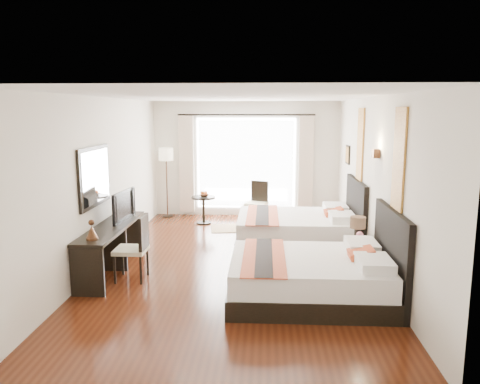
# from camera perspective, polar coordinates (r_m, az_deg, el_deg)

# --- Properties ---
(floor) EXTENTS (4.50, 7.50, 0.01)m
(floor) POSITION_cam_1_polar(r_m,az_deg,el_deg) (8.10, -0.42, -8.70)
(floor) COLOR #3B170A
(floor) RESTS_ON ground
(ceiling) EXTENTS (4.50, 7.50, 0.02)m
(ceiling) POSITION_cam_1_polar(r_m,az_deg,el_deg) (7.68, -0.44, 11.48)
(ceiling) COLOR white
(ceiling) RESTS_ON wall_headboard
(wall_headboard) EXTENTS (0.01, 7.50, 2.80)m
(wall_headboard) POSITION_cam_1_polar(r_m,az_deg,el_deg) (7.95, 15.95, 1.00)
(wall_headboard) COLOR silver
(wall_headboard) RESTS_ON floor
(wall_desk) EXTENTS (0.01, 7.50, 2.80)m
(wall_desk) POSITION_cam_1_polar(r_m,az_deg,el_deg) (8.22, -16.26, 1.26)
(wall_desk) COLOR silver
(wall_desk) RESTS_ON floor
(wall_window) EXTENTS (4.50, 0.01, 2.80)m
(wall_window) POSITION_cam_1_polar(r_m,az_deg,el_deg) (11.48, 0.74, 4.01)
(wall_window) COLOR silver
(wall_window) RESTS_ON floor
(wall_entry) EXTENTS (4.50, 0.01, 2.80)m
(wall_entry) POSITION_cam_1_polar(r_m,az_deg,el_deg) (4.12, -3.72, -6.75)
(wall_entry) COLOR silver
(wall_entry) RESTS_ON floor
(window_glass) EXTENTS (2.40, 0.02, 2.20)m
(window_glass) POSITION_cam_1_polar(r_m,az_deg,el_deg) (11.47, 0.74, 3.51)
(window_glass) COLOR white
(window_glass) RESTS_ON wall_window
(sheer_curtain) EXTENTS (2.30, 0.02, 2.10)m
(sheer_curtain) POSITION_cam_1_polar(r_m,az_deg,el_deg) (11.41, 0.73, 3.47)
(sheer_curtain) COLOR white
(sheer_curtain) RESTS_ON wall_window
(drape_left) EXTENTS (0.35, 0.14, 2.35)m
(drape_left) POSITION_cam_1_polar(r_m,az_deg,el_deg) (11.53, -6.52, 3.37)
(drape_left) COLOR #BAA690
(drape_left) RESTS_ON floor
(drape_right) EXTENTS (0.35, 0.14, 2.35)m
(drape_right) POSITION_cam_1_polar(r_m,az_deg,el_deg) (11.41, 8.03, 3.27)
(drape_right) COLOR #BAA690
(drape_right) RESTS_ON floor
(art_panel_near) EXTENTS (0.03, 0.50, 1.35)m
(art_panel_near) POSITION_cam_1_polar(r_m,az_deg,el_deg) (6.49, 18.82, 3.82)
(art_panel_near) COLOR maroon
(art_panel_near) RESTS_ON wall_headboard
(art_panel_far) EXTENTS (0.03, 0.50, 1.35)m
(art_panel_far) POSITION_cam_1_polar(r_m,az_deg,el_deg) (8.98, 14.45, 5.58)
(art_panel_far) COLOR maroon
(art_panel_far) RESTS_ON wall_headboard
(wall_sconce) EXTENTS (0.10, 0.14, 0.14)m
(wall_sconce) POSITION_cam_1_polar(r_m,az_deg,el_deg) (7.58, 16.23, 4.53)
(wall_sconce) COLOR #422817
(wall_sconce) RESTS_ON wall_headboard
(mirror_frame) EXTENTS (0.04, 1.25, 0.95)m
(mirror_frame) POSITION_cam_1_polar(r_m,az_deg,el_deg) (7.73, -17.33, 1.81)
(mirror_frame) COLOR black
(mirror_frame) RESTS_ON wall_desk
(mirror_glass) EXTENTS (0.01, 1.12, 0.82)m
(mirror_glass) POSITION_cam_1_polar(r_m,az_deg,el_deg) (7.72, -17.16, 1.81)
(mirror_glass) COLOR white
(mirror_glass) RESTS_ON mirror_frame
(bed_near) EXTENTS (2.24, 1.75, 1.27)m
(bed_near) POSITION_cam_1_polar(r_m,az_deg,el_deg) (6.65, 9.19, -10.01)
(bed_near) COLOR black
(bed_near) RESTS_ON floor
(bed_far) EXTENTS (2.30, 1.79, 1.30)m
(bed_far) POSITION_cam_1_polar(r_m,az_deg,el_deg) (9.09, 7.36, -4.46)
(bed_far) COLOR black
(bed_far) RESTS_ON floor
(nightstand) EXTENTS (0.37, 0.46, 0.44)m
(nightstand) POSITION_cam_1_polar(r_m,az_deg,el_deg) (7.87, 14.16, -7.84)
(nightstand) COLOR black
(nightstand) RESTS_ON floor
(table_lamp) EXTENTS (0.25, 0.25, 0.39)m
(table_lamp) POSITION_cam_1_polar(r_m,az_deg,el_deg) (7.80, 14.16, -3.83)
(table_lamp) COLOR black
(table_lamp) RESTS_ON nightstand
(vase) EXTENTS (0.18, 0.18, 0.14)m
(vase) POSITION_cam_1_polar(r_m,az_deg,el_deg) (7.65, 14.37, -5.61)
(vase) COLOR black
(vase) RESTS_ON nightstand
(console_desk) EXTENTS (0.50, 2.20, 0.76)m
(console_desk) POSITION_cam_1_polar(r_m,az_deg,el_deg) (7.90, -15.32, -6.63)
(console_desk) COLOR black
(console_desk) RESTS_ON floor
(television) EXTENTS (0.20, 0.89, 0.51)m
(television) POSITION_cam_1_polar(r_m,az_deg,el_deg) (8.09, -14.54, -1.60)
(television) COLOR black
(television) RESTS_ON console_desk
(bronze_figurine) EXTENTS (0.22, 0.22, 0.26)m
(bronze_figurine) POSITION_cam_1_polar(r_m,az_deg,el_deg) (7.02, -17.62, -4.55)
(bronze_figurine) COLOR #422817
(bronze_figurine) RESTS_ON console_desk
(desk_chair) EXTENTS (0.47, 0.47, 1.01)m
(desk_chair) POSITION_cam_1_polar(r_m,az_deg,el_deg) (7.45, -12.94, -8.10)
(desk_chair) COLOR beige
(desk_chair) RESTS_ON floor
(floor_lamp) EXTENTS (0.34, 0.34, 1.69)m
(floor_lamp) POSITION_cam_1_polar(r_m,az_deg,el_deg) (11.42, -8.99, 4.02)
(floor_lamp) COLOR black
(floor_lamp) RESTS_ON floor
(side_table) EXTENTS (0.55, 0.55, 0.64)m
(side_table) POSITION_cam_1_polar(r_m,az_deg,el_deg) (10.80, -4.46, -2.20)
(side_table) COLOR black
(side_table) RESTS_ON floor
(fruit_bowl) EXTENTS (0.25, 0.25, 0.05)m
(fruit_bowl) POSITION_cam_1_polar(r_m,az_deg,el_deg) (10.71, -4.40, -0.41)
(fruit_bowl) COLOR #4D361B
(fruit_bowl) RESTS_ON side_table
(window_chair) EXTENTS (0.58, 0.58, 0.96)m
(window_chair) POSITION_cam_1_polar(r_m,az_deg,el_deg) (10.90, 2.04, -2.21)
(window_chair) COLOR beige
(window_chair) RESTS_ON floor
(jute_rug) EXTENTS (1.20, 0.88, 0.01)m
(jute_rug) POSITION_cam_1_polar(r_m,az_deg,el_deg) (10.39, -0.43, -4.43)
(jute_rug) COLOR #9D7E5E
(jute_rug) RESTS_ON floor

